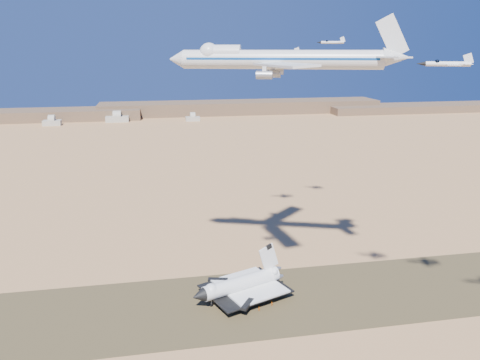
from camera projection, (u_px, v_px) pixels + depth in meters
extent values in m
plane|color=#AF7F4D|center=(196.00, 308.00, 177.81)|extent=(1200.00, 1200.00, 0.00)
cube|color=#4B3E25|center=(196.00, 308.00, 177.80)|extent=(600.00, 50.00, 0.06)
cube|color=brown|center=(242.00, 107.00, 707.36)|extent=(420.00, 60.00, 18.00)
cube|color=brown|center=(421.00, 108.00, 729.20)|extent=(300.00, 60.00, 11.00)
cube|color=#9F9B8D|center=(52.00, 123.00, 596.95)|extent=(22.00, 14.00, 6.50)
cube|color=#9F9B8D|center=(117.00, 119.00, 625.09)|extent=(30.00, 15.00, 7.50)
cube|color=#9F9B8D|center=(193.00, 119.00, 633.49)|extent=(19.00, 12.50, 5.50)
cylinder|color=silver|center=(241.00, 283.00, 183.57)|extent=(32.34, 17.08, 5.69)
cone|color=black|center=(199.00, 296.00, 174.20)|extent=(6.22, 6.69, 5.40)
sphere|color=silver|center=(211.00, 290.00, 176.65)|extent=(5.28, 5.28, 5.28)
cube|color=silver|center=(249.00, 286.00, 186.26)|extent=(29.66, 30.81, 0.91)
cube|color=black|center=(245.00, 288.00, 185.36)|extent=(37.23, 33.76, 0.51)
cube|color=silver|center=(269.00, 257.00, 188.11)|extent=(9.03, 4.08, 11.70)
cylinder|color=gray|center=(211.00, 303.00, 178.09)|extent=(0.37, 0.37, 3.25)
cylinder|color=black|center=(212.00, 305.00, 178.38)|extent=(1.21, 0.83, 1.12)
cylinder|color=gray|center=(261.00, 295.00, 183.72)|extent=(0.37, 0.37, 3.25)
cylinder|color=black|center=(261.00, 297.00, 184.01)|extent=(1.21, 0.83, 1.12)
cylinder|color=gray|center=(247.00, 284.00, 192.02)|extent=(0.37, 0.37, 3.25)
cylinder|color=black|center=(247.00, 287.00, 192.31)|extent=(1.21, 0.83, 1.12)
cylinder|color=silver|center=(281.00, 60.00, 165.50)|extent=(69.14, 29.04, 6.66)
cone|color=silver|center=(177.00, 59.00, 170.72)|extent=(7.07, 7.98, 6.66)
sphere|color=silver|center=(209.00, 52.00, 168.43)|extent=(6.87, 6.87, 6.87)
cube|color=silver|center=(284.00, 65.00, 149.70)|extent=(14.26, 32.31, 0.73)
cube|color=silver|center=(289.00, 62.00, 181.41)|extent=(29.15, 28.21, 0.73)
cube|color=silver|center=(394.00, 57.00, 153.64)|extent=(7.85, 12.34, 0.52)
cube|color=silver|center=(387.00, 56.00, 166.52)|extent=(12.38, 11.85, 0.52)
cube|color=silver|center=(392.00, 36.00, 158.24)|extent=(11.47, 4.50, 14.87)
cylinder|color=gray|center=(273.00, 74.00, 158.06)|extent=(5.80, 4.23, 2.71)
cylinder|color=gray|center=(264.00, 75.00, 149.43)|extent=(5.80, 4.23, 2.71)
cylinder|color=gray|center=(277.00, 71.00, 175.90)|extent=(5.80, 4.23, 2.71)
cylinder|color=gray|center=(273.00, 70.00, 185.10)|extent=(5.80, 4.23, 2.71)
imported|color=orange|center=(258.00, 302.00, 180.10)|extent=(0.51, 0.69, 1.72)
imported|color=orange|center=(259.00, 309.00, 175.28)|extent=(0.90, 0.97, 1.74)
imported|color=orange|center=(272.00, 304.00, 178.77)|extent=(1.00, 1.18, 1.80)
cylinder|color=silver|center=(448.00, 64.00, 125.59)|extent=(10.91, 5.79, 1.32)
cone|color=black|center=(421.00, 64.00, 127.10)|extent=(2.74, 2.12, 1.23)
sphere|color=black|center=(437.00, 62.00, 126.09)|extent=(1.32, 1.32, 1.32)
cube|color=silver|center=(452.00, 65.00, 125.44)|extent=(6.08, 8.25, 0.24)
cube|color=silver|center=(467.00, 64.00, 124.55)|extent=(3.81, 5.16, 0.19)
cube|color=silver|center=(468.00, 59.00, 124.15)|extent=(2.71, 1.37, 3.20)
cylinder|color=silver|center=(286.00, 54.00, 213.19)|extent=(11.90, 3.71, 1.38)
cone|color=black|center=(270.00, 54.00, 213.30)|extent=(2.78, 1.77, 1.29)
sphere|color=black|center=(279.00, 53.00, 213.10)|extent=(1.38, 1.38, 1.38)
cube|color=silver|center=(288.00, 54.00, 213.23)|extent=(4.96, 8.44, 0.25)
cube|color=silver|center=(297.00, 54.00, 213.11)|extent=(3.11, 5.28, 0.20)
cube|color=silver|center=(297.00, 51.00, 212.73)|extent=(2.98, 0.84, 3.35)
cylinder|color=silver|center=(333.00, 42.00, 227.04)|extent=(10.38, 5.91, 1.27)
cone|color=black|center=(319.00, 42.00, 228.70)|extent=(2.64, 2.10, 1.18)
sphere|color=black|center=(327.00, 41.00, 227.61)|extent=(1.27, 1.27, 1.27)
cube|color=silver|center=(334.00, 43.00, 226.85)|extent=(6.04, 7.94, 0.23)
cube|color=silver|center=(342.00, 42.00, 225.88)|extent=(3.79, 4.97, 0.18)
cube|color=silver|center=(343.00, 40.00, 225.48)|extent=(2.58, 1.41, 3.08)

